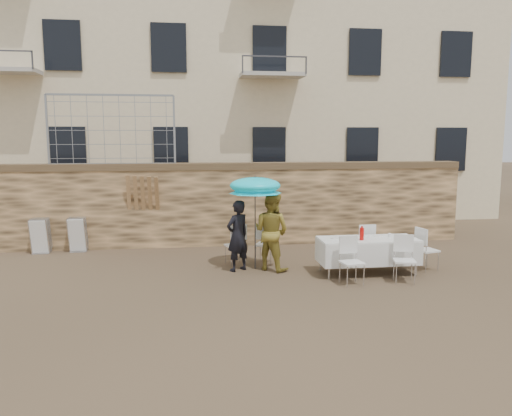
{
  "coord_description": "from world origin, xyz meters",
  "views": [
    {
      "loc": [
        -1.01,
        -8.45,
        2.94
      ],
      "look_at": [
        0.4,
        2.2,
        1.4
      ],
      "focal_mm": 35.0,
      "sensor_mm": 36.0,
      "label": 1
    }
  ],
  "objects": [
    {
      "name": "chair_stack_right",
      "position": [
        -3.89,
        4.71,
        0.46
      ],
      "size": [
        0.46,
        0.4,
        0.92
      ],
      "primitive_type": null,
      "color": "white",
      "rests_on": "ground"
    },
    {
      "name": "banquet_table",
      "position": [
        2.76,
        1.64,
        0.73
      ],
      "size": [
        2.1,
        0.85,
        0.78
      ],
      "color": "silver",
      "rests_on": "ground"
    },
    {
      "name": "table_chair_back",
      "position": [
        2.96,
        2.44,
        0.48
      ],
      "size": [
        0.5,
        0.5,
        0.96
      ],
      "primitive_type": null,
      "rotation": [
        0.0,
        0.0,
        3.19
      ],
      "color": "white",
      "rests_on": "ground"
    },
    {
      "name": "woman_dress",
      "position": [
        0.75,
        2.24,
        0.87
      ],
      "size": [
        1.06,
        1.05,
        1.73
      ],
      "primitive_type": "imported",
      "rotation": [
        0.0,
        0.0,
        2.42
      ],
      "color": "gold",
      "rests_on": "ground"
    },
    {
      "name": "soda_bottle",
      "position": [
        2.56,
        1.49,
        0.91
      ],
      "size": [
        0.09,
        0.09,
        0.26
      ],
      "primitive_type": "cylinder",
      "color": "red",
      "rests_on": "banquet_table"
    },
    {
      "name": "chair_stack_left",
      "position": [
        -4.79,
        4.71,
        0.46
      ],
      "size": [
        0.46,
        0.47,
        0.92
      ],
      "primitive_type": null,
      "color": "white",
      "rests_on": "ground"
    },
    {
      "name": "couple_chair_right",
      "position": [
        0.7,
        2.79,
        0.48
      ],
      "size": [
        0.64,
        0.64,
        0.96
      ],
      "primitive_type": null,
      "rotation": [
        0.0,
        0.0,
        2.69
      ],
      "color": "white",
      "rests_on": "ground"
    },
    {
      "name": "wood_planks",
      "position": [
        -2.29,
        4.78,
        1.0
      ],
      "size": [
        0.7,
        0.2,
        2.0
      ],
      "primitive_type": null,
      "color": "#A37749",
      "rests_on": "ground"
    },
    {
      "name": "couple_chair_left",
      "position": [
        -0.0,
        2.79,
        0.48
      ],
      "size": [
        0.62,
        0.62,
        0.96
      ],
      "primitive_type": null,
      "rotation": [
        0.0,
        0.0,
        3.49
      ],
      "color": "white",
      "rests_on": "ground"
    },
    {
      "name": "man_suit",
      "position": [
        -0.0,
        2.24,
        0.79
      ],
      "size": [
        0.68,
        0.63,
        1.57
      ],
      "primitive_type": "imported",
      "rotation": [
        0.0,
        0.0,
        3.74
      ],
      "color": "black",
      "rests_on": "ground"
    },
    {
      "name": "table_chair_front_right",
      "position": [
        3.26,
        0.89,
        0.48
      ],
      "size": [
        0.58,
        0.58,
        0.96
      ],
      "primitive_type": null,
      "rotation": [
        0.0,
        0.0,
        -0.25
      ],
      "color": "white",
      "rests_on": "ground"
    },
    {
      "name": "apartment_building",
      "position": [
        0.0,
        12.0,
        7.5
      ],
      "size": [
        20.0,
        8.0,
        15.0
      ],
      "primitive_type": "cube",
      "color": "beige",
      "rests_on": "ground"
    },
    {
      "name": "table_chair_side",
      "position": [
        4.16,
        1.74,
        0.48
      ],
      "size": [
        0.58,
        0.58,
        0.96
      ],
      "primitive_type": null,
      "rotation": [
        0.0,
        0.0,
        1.81
      ],
      "color": "white",
      "rests_on": "ground"
    },
    {
      "name": "stone_wall",
      "position": [
        0.0,
        5.0,
        1.1
      ],
      "size": [
        13.0,
        0.5,
        2.2
      ],
      "primitive_type": "cube",
      "color": "#94724A",
      "rests_on": "ground"
    },
    {
      "name": "chain_link_fence",
      "position": [
        -3.0,
        5.0,
        3.1
      ],
      "size": [
        3.2,
        0.06,
        1.8
      ],
      "primitive_type": null,
      "color": "gray",
      "rests_on": "stone_wall"
    },
    {
      "name": "umbrella",
      "position": [
        0.4,
        2.34,
        1.81
      ],
      "size": [
        1.17,
        1.17,
        1.93
      ],
      "color": "#3F3F44",
      "rests_on": "ground"
    },
    {
      "name": "ground",
      "position": [
        0.0,
        0.0,
        0.0
      ],
      "size": [
        80.0,
        80.0,
        0.0
      ],
      "primitive_type": "plane",
      "color": "brown",
      "rests_on": "ground"
    },
    {
      "name": "table_chair_front_left",
      "position": [
        2.16,
        0.89,
        0.48
      ],
      "size": [
        0.54,
        0.54,
        0.96
      ],
      "primitive_type": null,
      "rotation": [
        0.0,
        0.0,
        0.15
      ],
      "color": "white",
      "rests_on": "ground"
    }
  ]
}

